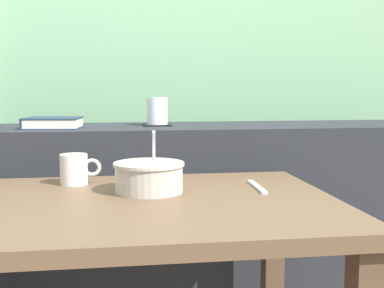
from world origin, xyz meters
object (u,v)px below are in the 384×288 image
object	(u,v)px
closed_book	(53,123)
soup_bowl	(149,177)
ceramic_mug	(75,169)
fork_utensil	(257,187)
breakfast_table	(135,246)
coaster_square	(157,125)
juice_glass	(157,112)

from	to	relation	value
closed_book	soup_bowl	world-z (taller)	closed_book
soup_bowl	ceramic_mug	size ratio (longest dim) A/B	1.62
closed_book	fork_utensil	xyz separation A→B (m)	(0.59, -0.48, -0.14)
breakfast_table	soup_bowl	world-z (taller)	soup_bowl
breakfast_table	ceramic_mug	size ratio (longest dim) A/B	8.70
coaster_square	closed_book	xyz separation A→B (m)	(-0.36, -0.06, 0.02)
ceramic_mug	juice_glass	bearing A→B (deg)	57.80
breakfast_table	coaster_square	distance (m)	0.70
fork_utensil	ceramic_mug	world-z (taller)	ceramic_mug
closed_book	fork_utensil	bearing A→B (deg)	-39.06
juice_glass	closed_book	xyz separation A→B (m)	(-0.36, -0.06, -0.03)
breakfast_table	ceramic_mug	world-z (taller)	ceramic_mug
closed_book	ceramic_mug	size ratio (longest dim) A/B	1.78
fork_utensil	closed_book	bearing A→B (deg)	142.80
breakfast_table	coaster_square	bearing A→B (deg)	80.68
ceramic_mug	soup_bowl	bearing A→B (deg)	-33.50
fork_utensil	ceramic_mug	size ratio (longest dim) A/B	1.50
breakfast_table	fork_utensil	world-z (taller)	fork_utensil
fork_utensil	ceramic_mug	bearing A→B (deg)	168.23
soup_bowl	closed_book	bearing A→B (deg)	121.34
juice_glass	fork_utensil	xyz separation A→B (m)	(0.23, -0.54, -0.17)
breakfast_table	closed_book	distance (m)	0.69
juice_glass	breakfast_table	bearing A→B (deg)	-99.32
coaster_square	fork_utensil	bearing A→B (deg)	-67.03
breakfast_table	closed_book	size ratio (longest dim) A/B	4.88
juice_glass	soup_bowl	distance (m)	0.57
breakfast_table	coaster_square	xyz separation A→B (m)	(0.11, 0.64, 0.24)
coaster_square	juice_glass	size ratio (longest dim) A/B	1.02
juice_glass	soup_bowl	bearing A→B (deg)	-96.69
soup_bowl	breakfast_table	bearing A→B (deg)	-113.58
coaster_square	fork_utensil	xyz separation A→B (m)	(0.23, -0.54, -0.13)
juice_glass	fork_utensil	size ratio (longest dim) A/B	0.58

